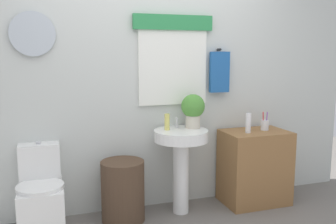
{
  "coord_description": "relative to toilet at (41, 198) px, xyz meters",
  "views": [
    {
      "loc": [
        -0.94,
        -2.28,
        1.5
      ],
      "look_at": [
        0.08,
        0.8,
        0.98
      ],
      "focal_mm": 39.6,
      "sensor_mm": 36.0,
      "label": 1
    }
  ],
  "objects": [
    {
      "name": "back_wall",
      "position": [
        1.03,
        0.27,
        1.02
      ],
      "size": [
        4.4,
        0.18,
        2.6
      ],
      "color": "silver",
      "rests_on": "ground_plane"
    },
    {
      "name": "toilet",
      "position": [
        0.0,
        0.0,
        0.0
      ],
      "size": [
        0.38,
        0.51,
        0.74
      ],
      "color": "white",
      "rests_on": "ground_plane"
    },
    {
      "name": "laundry_hamper",
      "position": [
        0.69,
        -0.03,
        -0.01
      ],
      "size": [
        0.39,
        0.39,
        0.55
      ],
      "primitive_type": "cylinder",
      "color": "#4C3828",
      "rests_on": "ground_plane"
    },
    {
      "name": "pedestal_sink",
      "position": [
        1.25,
        -0.03,
        0.31
      ],
      "size": [
        0.5,
        0.5,
        0.8
      ],
      "color": "white",
      "rests_on": "ground_plane"
    },
    {
      "name": "faucet",
      "position": [
        1.25,
        0.09,
        0.56
      ],
      "size": [
        0.03,
        0.03,
        0.1
      ],
      "primitive_type": "cylinder",
      "color": "silver",
      "rests_on": "pedestal_sink"
    },
    {
      "name": "wooden_cabinet",
      "position": [
        2.04,
        -0.03,
        0.08
      ],
      "size": [
        0.64,
        0.44,
        0.74
      ],
      "primitive_type": "cube",
      "color": "olive",
      "rests_on": "ground_plane"
    },
    {
      "name": "soap_bottle",
      "position": [
        1.13,
        0.02,
        0.59
      ],
      "size": [
        0.05,
        0.05,
        0.15
      ],
      "primitive_type": "cylinder",
      "color": "#DBD166",
      "rests_on": "pedestal_sink"
    },
    {
      "name": "potted_plant",
      "position": [
        1.39,
        0.03,
        0.7
      ],
      "size": [
        0.22,
        0.22,
        0.32
      ],
      "color": "beige",
      "rests_on": "pedestal_sink"
    },
    {
      "name": "lotion_bottle",
      "position": [
        1.93,
        -0.07,
        0.55
      ],
      "size": [
        0.05,
        0.05,
        0.19
      ],
      "primitive_type": "cylinder",
      "color": "white",
      "rests_on": "wooden_cabinet"
    },
    {
      "name": "toothbrush_cup",
      "position": [
        2.15,
        -0.01,
        0.5
      ],
      "size": [
        0.08,
        0.08,
        0.19
      ],
      "color": "silver",
      "rests_on": "wooden_cabinet"
    }
  ]
}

